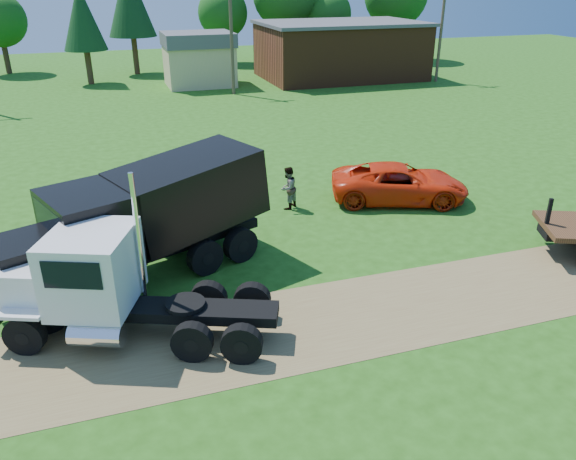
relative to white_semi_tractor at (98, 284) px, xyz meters
name	(u,v)px	position (x,y,z in m)	size (l,w,h in m)	color
ground	(307,324)	(5.66, -1.45, -1.60)	(140.00, 140.00, 0.00)	#214E11
dirt_track	(307,324)	(5.66, -1.45, -1.59)	(120.00, 4.20, 0.01)	brown
white_semi_tractor	(98,284)	(0.00, 0.00, 0.00)	(7.83, 5.06, 4.68)	black
black_dump_truck	(146,215)	(1.64, 3.17, 0.59)	(9.24, 5.82, 3.98)	black
orange_pickup	(399,183)	(13.04, 6.64, -0.75)	(2.81, 6.09, 1.69)	red
spectator_b	(288,188)	(7.97, 7.34, -0.65)	(0.92, 0.72, 1.89)	#999999
brick_building	(340,50)	(23.66, 38.55, 1.06)	(15.40, 10.40, 5.30)	brown
tan_shed	(199,58)	(9.66, 38.55, 0.82)	(6.20, 5.40, 4.70)	tan
utility_poles	(232,37)	(11.66, 33.55, 3.11)	(42.20, 0.28, 9.00)	#473A28
tree_row	(191,2)	(10.98, 48.99, 5.18)	(60.54, 14.03, 11.20)	#3A2417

